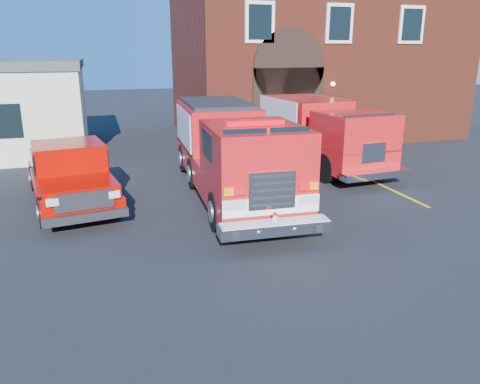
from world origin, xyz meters
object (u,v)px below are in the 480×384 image
object	(u,v)px
fire_engine	(230,150)
pickup_truck	(70,174)
fire_station	(312,60)
secondary_truck	(315,129)

from	to	relation	value
fire_engine	pickup_truck	size ratio (longest dim) A/B	1.50
fire_station	secondary_truck	distance (m)	9.00
fire_engine	secondary_truck	distance (m)	5.81
fire_engine	pickup_truck	distance (m)	5.29
fire_engine	secondary_truck	world-z (taller)	fire_engine
pickup_truck	secondary_truck	world-z (taller)	secondary_truck
secondary_truck	fire_engine	bearing A→B (deg)	-144.50
fire_engine	pickup_truck	world-z (taller)	fire_engine
fire_engine	secondary_truck	bearing A→B (deg)	35.50
fire_station	fire_engine	xyz separation A→B (m)	(-8.14, -11.24, -2.71)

